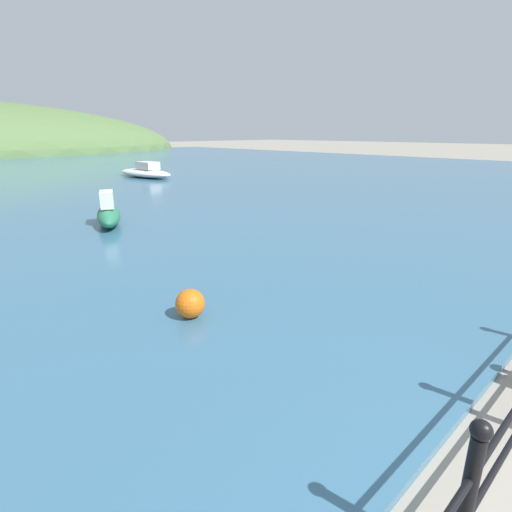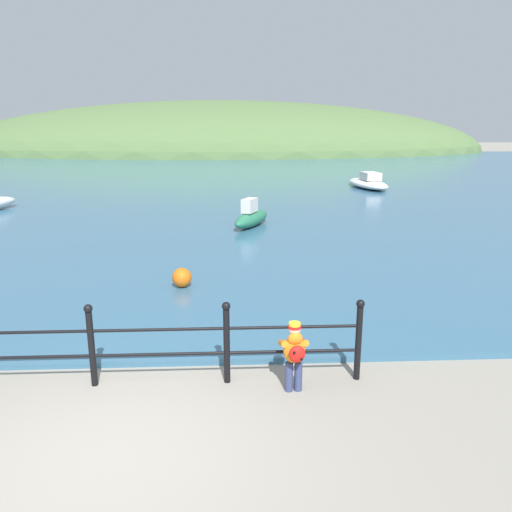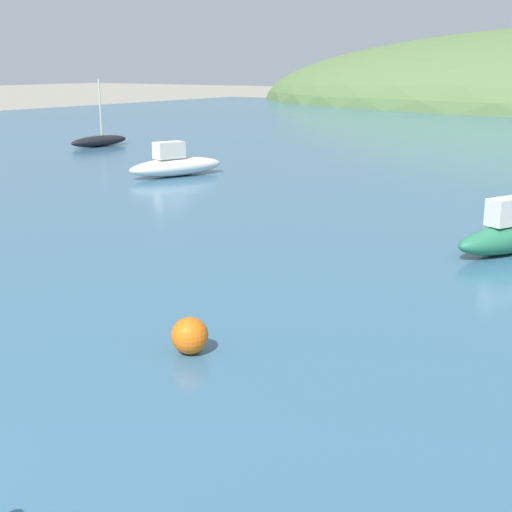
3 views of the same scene
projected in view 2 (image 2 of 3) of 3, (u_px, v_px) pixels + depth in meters
ground_plane at (110, 451)px, 5.61m from camera, size 200.00×200.00×0.00m
water at (212, 174)px, 36.51m from camera, size 80.00×60.00×0.10m
far_hillside at (220, 151)px, 69.89m from camera, size 72.67×39.97×13.61m
iron_railing at (91, 343)px, 6.87m from camera, size 7.58×0.12×1.21m
child_in_coat at (294, 351)px, 6.72m from camera, size 0.40×0.54×1.00m
boat_nearest_quay at (251, 217)px, 17.48m from camera, size 1.65×2.57×1.00m
boat_mid_harbor at (368, 183)px, 28.15m from camera, size 2.01×4.56×0.91m
mooring_buoy at (182, 278)px, 10.92m from camera, size 0.43×0.43×0.43m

